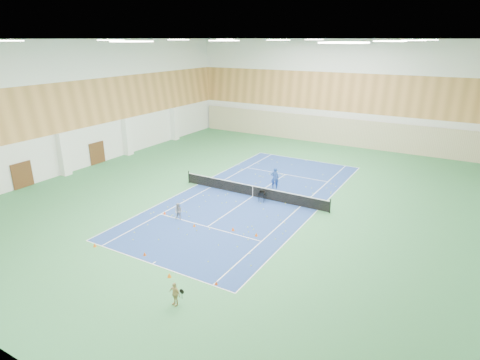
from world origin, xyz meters
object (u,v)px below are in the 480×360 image
tennis_net (253,190)px  ball_cart (262,197)px  coach (275,178)px  child_court (178,211)px  child_apron (175,294)px

tennis_net → ball_cart: size_ratio=15.18×
coach → ball_cart: bearing=77.8°
child_court → coach: bearing=61.9°
child_apron → ball_cart: child_apron is taller
tennis_net → ball_cart: (1.13, -0.62, -0.13)m
coach → ball_cart: (0.43, -3.23, -0.50)m
tennis_net → child_apron: (3.45, -14.08, 0.05)m
child_court → ball_cart: bearing=49.5°
tennis_net → ball_cart: bearing=-28.6°
child_court → ball_cart: 6.81m
tennis_net → coach: (0.70, 2.61, 0.38)m
tennis_net → child_apron: 14.50m
child_apron → child_court: bearing=135.9°
child_apron → ball_cart: size_ratio=1.43×
coach → child_court: size_ratio=1.53×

